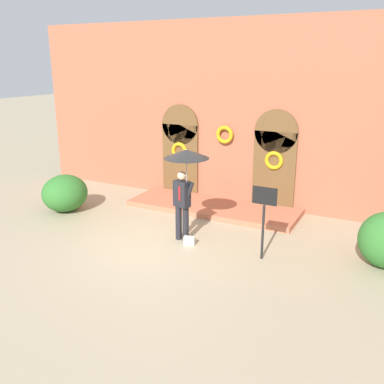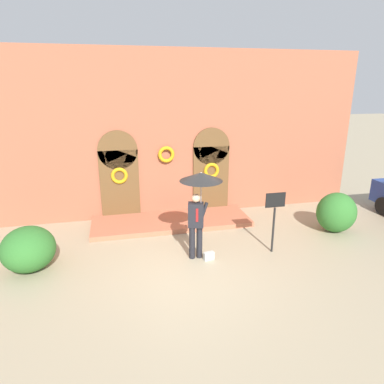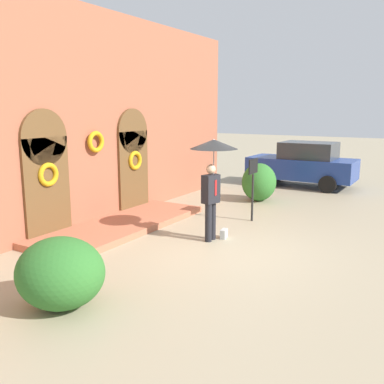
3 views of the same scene
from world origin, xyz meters
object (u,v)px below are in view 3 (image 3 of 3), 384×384
Objects in this scene: shrub_right at (259,182)px; sign_post at (253,179)px; handbag at (224,234)px; shrub_left at (61,273)px; parked_car at (303,164)px; person_with_umbrella at (213,159)px.

sign_post is at bearing -161.66° from shrub_right.
shrub_right is (2.55, 0.85, -0.53)m from sign_post.
handbag is 4.57m from shrub_left.
parked_car is at bearing 3.79° from sign_post.
shrub_left is 12.39m from parked_car.
shrub_right is 0.31× the size of parked_car.
handbag is at bearing -168.29° from shrub_right.
sign_post reaches higher than handbag.
person_with_umbrella is 8.44× the size of handbag.
shrub_left is at bearing 175.37° from person_with_umbrella.
person_with_umbrella is 1.68× the size of shrub_left.
parked_car is (6.02, 0.40, -0.28)m from sign_post.
shrub_left is 1.11× the size of shrub_right.
person_with_umbrella is 4.84m from shrub_right.
sign_post is (1.84, 0.07, 1.05)m from handbag.
shrub_left is (-4.31, 0.35, -1.36)m from person_with_umbrella.
handbag is at bearing -176.62° from parked_car.
person_with_umbrella is 1.87× the size of shrub_right.
shrub_left is at bearing 179.61° from parked_car.
sign_post is at bearing -3.75° from person_with_umbrella.
parked_car is at bearing 1.87° from person_with_umbrella.
sign_post is 6.41m from shrub_left.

